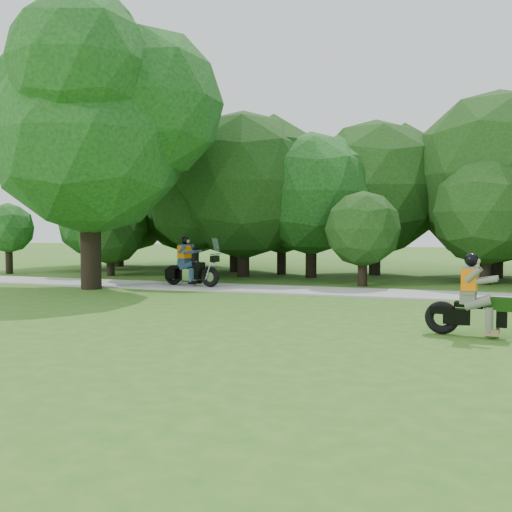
# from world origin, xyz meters

# --- Properties ---
(ground) EXTENTS (100.00, 100.00, 0.00)m
(ground) POSITION_xyz_m (0.00, 0.00, 0.00)
(ground) COLOR #2D651D
(ground) RESTS_ON ground
(walkway) EXTENTS (60.00, 2.20, 0.06)m
(walkway) POSITION_xyz_m (0.00, 8.00, 0.03)
(walkway) COLOR #9C9C97
(walkway) RESTS_ON ground
(tree_line) EXTENTS (39.33, 12.39, 7.61)m
(tree_line) POSITION_xyz_m (-0.85, 14.67, 3.67)
(tree_line) COLOR black
(tree_line) RESTS_ON ground
(big_tree_west) EXTENTS (8.64, 6.56, 9.96)m
(big_tree_west) POSITION_xyz_m (-10.54, 6.85, 5.76)
(big_tree_west) COLOR black
(big_tree_west) RESTS_ON ground
(chopper_motorcycle) EXTENTS (2.24, 0.71, 1.60)m
(chopper_motorcycle) POSITION_xyz_m (1.43, 1.62, 0.59)
(chopper_motorcycle) COLOR black
(chopper_motorcycle) RESTS_ON ground
(touring_motorcycle) EXTENTS (2.23, 0.94, 1.71)m
(touring_motorcycle) POSITION_xyz_m (-7.59, 7.92, 0.68)
(touring_motorcycle) COLOR black
(touring_motorcycle) RESTS_ON walkway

